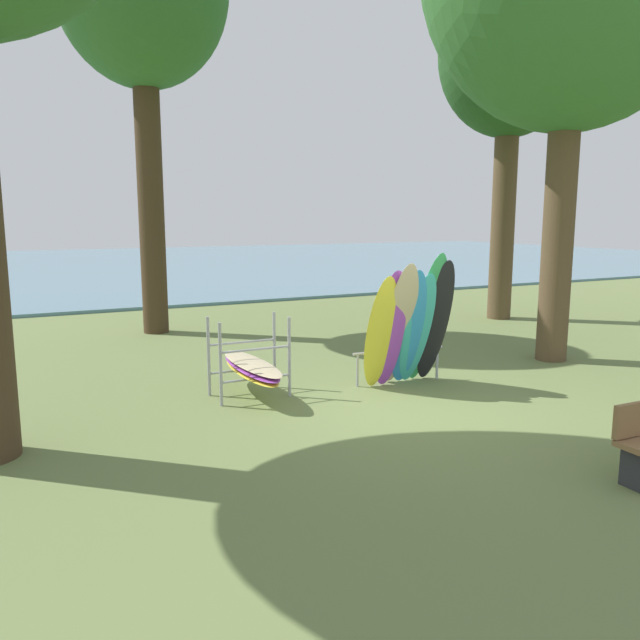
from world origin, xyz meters
name	(u,v)px	position (x,y,z in m)	size (l,w,h in m)	color
ground_plane	(416,409)	(0.00, 0.00, 0.00)	(80.00, 80.00, 0.00)	olive
lake_water	(109,265)	(0.00, 29.70, 0.05)	(80.00, 36.00, 0.10)	slate
tree_mid_behind	(511,59)	(6.86, 5.80, 6.78)	(3.71, 3.71, 9.07)	brown
leaning_board_pile	(409,326)	(0.61, 1.09, 1.00)	(1.66, 0.91, 2.21)	yellow
board_storage_rack	(251,366)	(-1.89, 1.72, 0.47)	(1.15, 2.12, 1.25)	#9EA0A5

